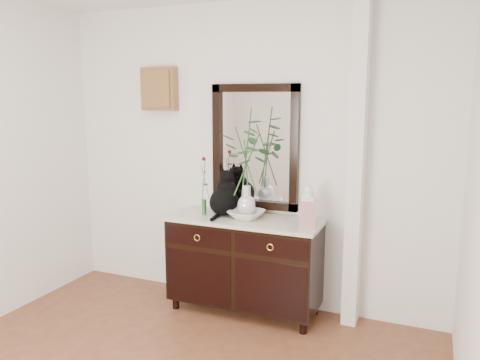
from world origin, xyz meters
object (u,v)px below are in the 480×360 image
at_px(sideboard, 244,260).
at_px(lotus_bowl, 246,214).
at_px(cat, 224,192).
at_px(ginger_jar, 308,206).

xyz_separation_m(sideboard, lotus_bowl, (0.02, -0.01, 0.41)).
distance_m(sideboard, lotus_bowl, 0.41).
bearing_deg(cat, ginger_jar, -13.51).
relative_size(cat, lotus_bowl, 1.35).
bearing_deg(cat, sideboard, -17.75).
bearing_deg(cat, lotus_bowl, -18.53).
distance_m(sideboard, cat, 0.62).
bearing_deg(lotus_bowl, cat, 166.88).
bearing_deg(lotus_bowl, ginger_jar, -5.90).
height_order(sideboard, ginger_jar, ginger_jar).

